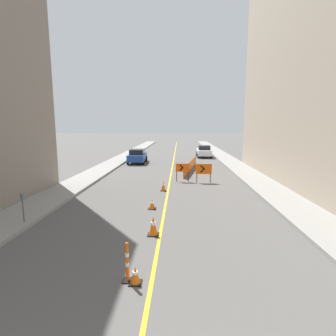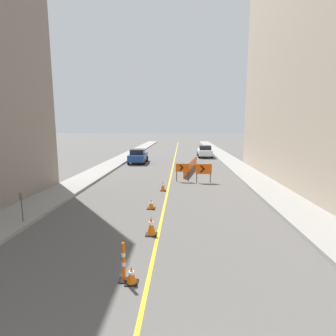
{
  "view_description": "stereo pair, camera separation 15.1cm",
  "coord_description": "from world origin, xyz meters",
  "px_view_note": "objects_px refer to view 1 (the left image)",
  "views": [
    {
      "loc": [
        0.73,
        -0.03,
        4.21
      ],
      "look_at": [
        -0.14,
        19.86,
        1.0
      ],
      "focal_mm": 28.0,
      "sensor_mm": 36.0,
      "label": 1
    },
    {
      "loc": [
        0.89,
        -0.02,
        4.21
      ],
      "look_at": [
        -0.14,
        19.86,
        1.0
      ],
      "focal_mm": 28.0,
      "sensor_mm": 36.0,
      "label": 2
    }
  ],
  "objects_px": {
    "delineator_post_front": "(127,265)",
    "parked_car_curb_near": "(137,156)",
    "traffic_cone_third": "(153,226)",
    "arrow_barricade_secondary": "(204,170)",
    "arrow_barricade_primary": "(183,169)",
    "parking_meter_near_curb": "(22,201)",
    "parked_car_curb_mid": "(204,151)",
    "traffic_cone_fifth": "(163,186)",
    "traffic_cone_fourth": "(152,204)",
    "traffic_cone_second": "(135,275)"
  },
  "relations": [
    {
      "from": "parking_meter_near_curb",
      "to": "traffic_cone_third",
      "type": "bearing_deg",
      "value": -7.43
    },
    {
      "from": "traffic_cone_third",
      "to": "parked_car_curb_near",
      "type": "bearing_deg",
      "value": 100.84
    },
    {
      "from": "traffic_cone_fifth",
      "to": "parking_meter_near_curb",
      "type": "distance_m",
      "value": 8.44
    },
    {
      "from": "traffic_cone_third",
      "to": "delineator_post_front",
      "type": "distance_m",
      "value": 3.12
    },
    {
      "from": "arrow_barricade_primary",
      "to": "parking_meter_near_curb",
      "type": "height_order",
      "value": "parking_meter_near_curb"
    },
    {
      "from": "parked_car_curb_near",
      "to": "arrow_barricade_primary",
      "type": "bearing_deg",
      "value": -64.97
    },
    {
      "from": "traffic_cone_third",
      "to": "traffic_cone_fourth",
      "type": "relative_size",
      "value": 1.52
    },
    {
      "from": "arrow_barricade_primary",
      "to": "traffic_cone_fifth",
      "type": "bearing_deg",
      "value": -109.77
    },
    {
      "from": "traffic_cone_third",
      "to": "arrow_barricade_primary",
      "type": "height_order",
      "value": "arrow_barricade_primary"
    },
    {
      "from": "traffic_cone_second",
      "to": "parking_meter_near_curb",
      "type": "distance_m",
      "value": 6.75
    },
    {
      "from": "arrow_barricade_primary",
      "to": "parked_car_curb_mid",
      "type": "height_order",
      "value": "parked_car_curb_mid"
    },
    {
      "from": "traffic_cone_third",
      "to": "parked_car_curb_mid",
      "type": "distance_m",
      "value": 26.48
    },
    {
      "from": "parked_car_curb_mid",
      "to": "parking_meter_near_curb",
      "type": "bearing_deg",
      "value": -110.45
    },
    {
      "from": "traffic_cone_second",
      "to": "parking_meter_near_curb",
      "type": "xyz_separation_m",
      "value": [
        -5.43,
        3.92,
        0.84
      ]
    },
    {
      "from": "traffic_cone_second",
      "to": "parked_car_curb_mid",
      "type": "xyz_separation_m",
      "value": [
        4.5,
        29.32,
        0.56
      ]
    },
    {
      "from": "delineator_post_front",
      "to": "arrow_barricade_secondary",
      "type": "height_order",
      "value": "arrow_barricade_secondary"
    },
    {
      "from": "parked_car_curb_mid",
      "to": "parking_meter_near_curb",
      "type": "xyz_separation_m",
      "value": [
        -9.93,
        -25.39,
        0.27
      ]
    },
    {
      "from": "traffic_cone_second",
      "to": "traffic_cone_fifth",
      "type": "distance_m",
      "value": 10.23
    },
    {
      "from": "traffic_cone_third",
      "to": "parked_car_curb_mid",
      "type": "relative_size",
      "value": 0.17
    },
    {
      "from": "delineator_post_front",
      "to": "parked_car_curb_mid",
      "type": "relative_size",
      "value": 0.26
    },
    {
      "from": "traffic_cone_fifth",
      "to": "arrow_barricade_primary",
      "type": "distance_m",
      "value": 3.31
    },
    {
      "from": "delineator_post_front",
      "to": "arrow_barricade_primary",
      "type": "height_order",
      "value": "arrow_barricade_primary"
    },
    {
      "from": "traffic_cone_fifth",
      "to": "delineator_post_front",
      "type": "bearing_deg",
      "value": -92.01
    },
    {
      "from": "traffic_cone_third",
      "to": "delineator_post_front",
      "type": "relative_size",
      "value": 0.66
    },
    {
      "from": "traffic_cone_third",
      "to": "arrow_barricade_secondary",
      "type": "distance_m",
      "value": 10.1
    },
    {
      "from": "delineator_post_front",
      "to": "parked_car_curb_near",
      "type": "distance_m",
      "value": 23.32
    },
    {
      "from": "arrow_barricade_primary",
      "to": "parking_meter_near_curb",
      "type": "xyz_separation_m",
      "value": [
        -6.84,
        -9.28,
        0.07
      ]
    },
    {
      "from": "traffic_cone_second",
      "to": "arrow_barricade_primary",
      "type": "relative_size",
      "value": 0.35
    },
    {
      "from": "traffic_cone_second",
      "to": "arrow_barricade_primary",
      "type": "xyz_separation_m",
      "value": [
        1.41,
        13.2,
        0.76
      ]
    },
    {
      "from": "traffic_cone_third",
      "to": "parked_car_curb_mid",
      "type": "xyz_separation_m",
      "value": [
        4.33,
        26.12,
        0.43
      ]
    },
    {
      "from": "traffic_cone_third",
      "to": "traffic_cone_fifth",
      "type": "distance_m",
      "value": 7.04
    },
    {
      "from": "delineator_post_front",
      "to": "parking_meter_near_curb",
      "type": "relative_size",
      "value": 0.88
    },
    {
      "from": "traffic_cone_fifth",
      "to": "parked_car_curb_mid",
      "type": "xyz_separation_m",
      "value": [
        4.37,
        19.09,
        0.48
      ]
    },
    {
      "from": "traffic_cone_third",
      "to": "parked_car_curb_near",
      "type": "xyz_separation_m",
      "value": [
        -3.82,
        19.97,
        0.43
      ]
    },
    {
      "from": "arrow_barricade_primary",
      "to": "arrow_barricade_secondary",
      "type": "height_order",
      "value": "arrow_barricade_secondary"
    },
    {
      "from": "arrow_barricade_secondary",
      "to": "parking_meter_near_curb",
      "type": "bearing_deg",
      "value": -133.1
    },
    {
      "from": "arrow_barricade_secondary",
      "to": "parked_car_curb_near",
      "type": "relative_size",
      "value": 0.33
    },
    {
      "from": "traffic_cone_second",
      "to": "parked_car_curb_mid",
      "type": "distance_m",
      "value": 29.66
    },
    {
      "from": "parked_car_curb_mid",
      "to": "arrow_barricade_primary",
      "type": "bearing_deg",
      "value": -99.94
    },
    {
      "from": "traffic_cone_fifth",
      "to": "arrow_barricade_secondary",
      "type": "height_order",
      "value": "arrow_barricade_secondary"
    },
    {
      "from": "traffic_cone_second",
      "to": "arrow_barricade_secondary",
      "type": "xyz_separation_m",
      "value": [
        2.98,
        12.88,
        0.75
      ]
    },
    {
      "from": "arrow_barricade_secondary",
      "to": "delineator_post_front",
      "type": "bearing_deg",
      "value": -103.97
    },
    {
      "from": "traffic_cone_second",
      "to": "traffic_cone_fourth",
      "type": "relative_size",
      "value": 0.98
    },
    {
      "from": "arrow_barricade_secondary",
      "to": "parked_car_curb_mid",
      "type": "relative_size",
      "value": 0.33
    },
    {
      "from": "traffic_cone_fourth",
      "to": "arrow_barricade_primary",
      "type": "height_order",
      "value": "arrow_barricade_primary"
    },
    {
      "from": "delineator_post_front",
      "to": "parked_car_curb_mid",
      "type": "distance_m",
      "value": 29.6
    },
    {
      "from": "arrow_barricade_secondary",
      "to": "traffic_cone_second",
      "type": "bearing_deg",
      "value": -102.92
    },
    {
      "from": "delineator_post_front",
      "to": "parked_car_curb_near",
      "type": "relative_size",
      "value": 0.26
    },
    {
      "from": "arrow_barricade_secondary",
      "to": "parked_car_curb_mid",
      "type": "height_order",
      "value": "parked_car_curb_mid"
    },
    {
      "from": "traffic_cone_second",
      "to": "parking_meter_near_curb",
      "type": "height_order",
      "value": "parking_meter_near_curb"
    }
  ]
}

